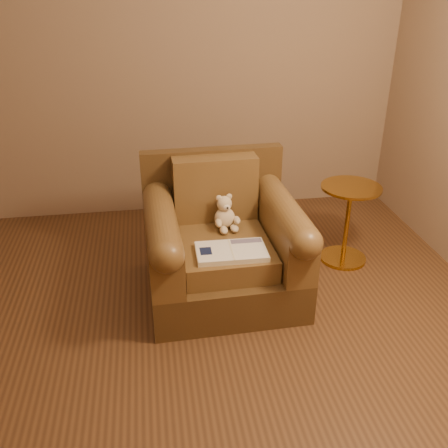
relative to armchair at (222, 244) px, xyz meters
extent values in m
plane|color=#57361D|center=(-0.31, -0.65, -0.33)|extent=(4.00, 4.00, 0.00)
cube|color=#8F7258|center=(-0.31, 1.35, 1.02)|extent=(4.00, 0.02, 2.70)
cube|color=#4D3519|center=(0.00, -0.04, -0.20)|extent=(0.98, 0.94, 0.27)
cube|color=#4D3519|center=(-0.01, 0.36, 0.23)|extent=(0.96, 0.12, 0.59)
cube|color=brown|center=(0.00, -0.09, 0.01)|extent=(0.57, 0.69, 0.14)
cube|color=brown|center=(-0.01, 0.24, 0.29)|extent=(0.56, 0.17, 0.43)
cube|color=brown|center=(-0.38, -0.10, 0.09)|extent=(0.21, 0.82, 0.31)
cube|color=brown|center=(0.38, -0.08, 0.09)|extent=(0.21, 0.82, 0.31)
cylinder|color=brown|center=(-0.38, -0.10, 0.24)|extent=(0.21, 0.82, 0.19)
cylinder|color=brown|center=(0.38, -0.08, 0.24)|extent=(0.21, 0.82, 0.19)
ellipsoid|color=beige|center=(0.03, 0.09, 0.14)|extent=(0.14, 0.12, 0.14)
sphere|color=beige|center=(0.03, 0.10, 0.24)|extent=(0.10, 0.10, 0.10)
ellipsoid|color=beige|center=(0.00, 0.10, 0.28)|extent=(0.04, 0.02, 0.04)
ellipsoid|color=beige|center=(0.07, 0.11, 0.28)|extent=(0.04, 0.02, 0.04)
ellipsoid|color=beige|center=(0.04, 0.05, 0.23)|extent=(0.05, 0.03, 0.04)
sphere|color=black|center=(0.04, 0.04, 0.24)|extent=(0.01, 0.01, 0.01)
ellipsoid|color=beige|center=(-0.02, 0.03, 0.14)|extent=(0.05, 0.09, 0.05)
ellipsoid|color=beige|center=(0.11, 0.05, 0.14)|extent=(0.05, 0.09, 0.05)
ellipsoid|color=beige|center=(0.01, 0.00, 0.10)|extent=(0.05, 0.09, 0.05)
ellipsoid|color=beige|center=(0.09, 0.02, 0.10)|extent=(0.05, 0.09, 0.05)
cube|color=beige|center=(0.02, -0.26, 0.09)|extent=(0.42, 0.26, 0.03)
cube|color=white|center=(-0.09, -0.26, 0.11)|extent=(0.21, 0.25, 0.00)
cube|color=white|center=(0.12, -0.26, 0.11)|extent=(0.21, 0.25, 0.00)
cube|color=beige|center=(0.02, -0.26, 0.11)|extent=(0.01, 0.25, 0.00)
cube|color=#0F1638|center=(-0.13, -0.26, 0.11)|extent=(0.07, 0.09, 0.00)
cube|color=slate|center=(0.12, -0.18, 0.11)|extent=(0.19, 0.06, 0.00)
cylinder|color=#BC8B33|center=(0.94, 0.23, -0.32)|extent=(0.34, 0.34, 0.03)
cylinder|color=#BC8B33|center=(0.94, 0.23, -0.04)|extent=(0.03, 0.03, 0.54)
cylinder|color=#BC8B33|center=(0.94, 0.23, 0.24)|extent=(0.42, 0.42, 0.02)
cylinder|color=#BC8B33|center=(0.94, 0.23, 0.23)|extent=(0.03, 0.03, 0.02)
camera|label=1|loc=(-0.42, -2.78, 1.57)|focal=40.00mm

